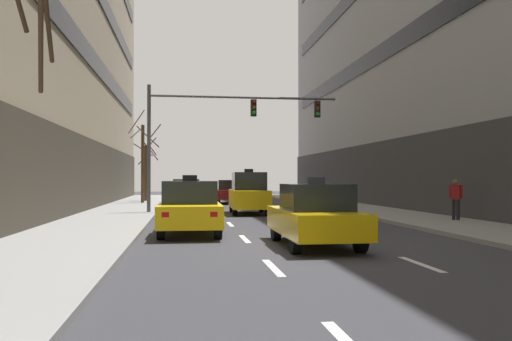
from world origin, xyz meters
name	(u,v)px	position (x,y,z in m)	size (l,w,h in m)	color
ground_plane	(313,247)	(0.00, 0.00, 0.00)	(120.00, 120.00, 0.00)	#38383D
sidewalk_left	(51,249)	(-6.50, 0.00, 0.07)	(3.72, 80.00, 0.14)	gray
lane_stripe_l1_s3	(273,267)	(-1.54, -3.00, 0.00)	(0.16, 2.00, 0.01)	silver
lane_stripe_l1_s4	(245,239)	(-1.54, 2.00, 0.00)	(0.16, 2.00, 0.01)	silver
lane_stripe_l1_s5	(230,224)	(-1.54, 7.00, 0.00)	(0.16, 2.00, 0.01)	silver
lane_stripe_l1_s6	(221,215)	(-1.54, 12.00, 0.00)	(0.16, 2.00, 0.01)	silver
lane_stripe_l1_s7	(215,209)	(-1.54, 17.00, 0.00)	(0.16, 2.00, 0.01)	silver
lane_stripe_l1_s8	(211,205)	(-1.54, 22.00, 0.00)	(0.16, 2.00, 0.01)	silver
lane_stripe_l1_s9	(208,202)	(-1.54, 27.00, 0.00)	(0.16, 2.00, 0.01)	silver
lane_stripe_l1_s10	(205,199)	(-1.54, 32.00, 0.00)	(0.16, 2.00, 0.01)	silver
lane_stripe_l2_s3	(421,264)	(1.54, -3.00, 0.00)	(0.16, 2.00, 0.01)	silver
lane_stripe_l2_s4	(347,237)	(1.54, 2.00, 0.00)	(0.16, 2.00, 0.01)	silver
lane_stripe_l2_s5	(308,223)	(1.54, 7.00, 0.00)	(0.16, 2.00, 0.01)	silver
lane_stripe_l2_s6	(284,215)	(1.54, 12.00, 0.00)	(0.16, 2.00, 0.01)	silver
lane_stripe_l2_s7	(268,209)	(1.54, 17.00, 0.00)	(0.16, 2.00, 0.01)	silver
lane_stripe_l2_s8	(257,205)	(1.54, 22.00, 0.00)	(0.16, 2.00, 0.01)	silver
lane_stripe_l2_s9	(248,201)	(1.54, 27.00, 0.00)	(0.16, 2.00, 0.01)	silver
lane_stripe_l2_s10	(241,199)	(1.54, 32.00, 0.00)	(0.16, 2.00, 0.01)	silver
taxi_driving_0	(186,192)	(-3.19, 22.36, 0.86)	(2.00, 4.66, 1.93)	black
taxi_driving_1	(249,193)	(-0.11, 12.87, 1.04)	(1.93, 4.35, 2.26)	black
car_driving_2	(230,192)	(-0.12, 24.01, 0.82)	(2.07, 4.54, 1.67)	black
car_driving_3	(186,191)	(-3.17, 28.22, 0.81)	(1.98, 4.44, 1.64)	black
taxi_driving_4	(190,197)	(-2.99, 14.82, 0.82)	(2.05, 4.49, 1.83)	black
taxi_driving_5	(315,216)	(0.08, 0.07, 0.80)	(1.82, 4.35, 1.81)	black
taxi_driving_6	(190,208)	(-3.13, 3.42, 0.84)	(1.93, 4.53, 1.88)	black
traffic_signal_0	(217,122)	(-1.69, 12.84, 4.60)	(9.48, 0.35, 6.23)	#4C4C51
street_tree_0	(143,160)	(-6.11, 23.05, 3.06)	(2.24, 2.38, 6.42)	#4C3823
street_tree_2	(146,171)	(-6.11, 26.24, 2.34)	(1.81, 1.66, 4.73)	#4C3823
pedestrian_0	(456,197)	(7.30, 6.16, 1.06)	(0.41, 0.39, 1.59)	black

